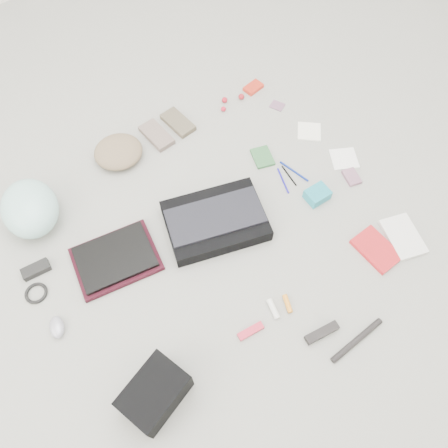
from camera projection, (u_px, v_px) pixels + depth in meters
ground_plane at (224, 230)px, 1.83m from camera, size 4.00×4.00×0.00m
messenger_bag at (215, 221)px, 1.81m from camera, size 0.47×0.40×0.07m
bag_flap at (215, 216)px, 1.78m from camera, size 0.43×0.30×0.01m
laptop_sleeve at (116, 259)px, 1.75m from camera, size 0.37×0.30×0.02m
laptop at (115, 257)px, 1.73m from camera, size 0.33×0.27×0.02m
bike_helmet at (30, 208)px, 1.78m from camera, size 0.28×0.32×0.17m
beanie at (118, 152)px, 1.98m from camera, size 0.28×0.28×0.08m
mitten_left at (157, 135)px, 2.06m from camera, size 0.10×0.18×0.03m
mitten_right at (178, 122)px, 2.10m from camera, size 0.10×0.18×0.03m
power_brick at (36, 270)px, 1.73m from camera, size 0.11×0.06×0.03m
cable_coil at (36, 293)px, 1.69m from camera, size 0.11×0.11×0.01m
mouse at (57, 327)px, 1.61m from camera, size 0.08×0.10×0.03m
camera_bag at (155, 393)px, 1.45m from camera, size 0.25×0.21×0.14m
multitool at (251, 331)px, 1.61m from camera, size 0.11×0.04×0.02m
toiletry_tube_white at (273, 309)px, 1.65m from camera, size 0.04×0.08×0.02m
toiletry_tube_orange at (287, 304)px, 1.66m from camera, size 0.05×0.07×0.02m
u_lock at (322, 333)px, 1.61m from camera, size 0.14×0.06×0.03m
bike_pump at (357, 340)px, 1.59m from camera, size 0.25×0.02×0.02m
book_red at (376, 249)px, 1.77m from camera, size 0.12×0.19×0.02m
book_white at (403, 237)px, 1.80m from camera, size 0.19×0.22×0.02m
notepad at (263, 157)px, 2.01m from camera, size 0.12×0.13×0.01m
pen_blue at (283, 181)px, 1.95m from camera, size 0.06×0.13×0.01m
pen_black at (289, 176)px, 1.96m from camera, size 0.03×0.12×0.01m
pen_navy at (294, 171)px, 1.97m from camera, size 0.04×0.16×0.01m
accordion_wallet at (317, 195)px, 1.89m from camera, size 0.10×0.08×0.05m
card_deck at (352, 177)px, 1.95m from camera, size 0.08×0.10×0.02m
napkin_top at (309, 131)px, 2.09m from camera, size 0.15×0.15×0.01m
napkin_bottom at (344, 159)px, 2.01m from camera, size 0.16×0.16×0.01m
lollipop_a at (223, 109)px, 2.14m from camera, size 0.03×0.03×0.02m
lollipop_b at (225, 100)px, 2.17m from camera, size 0.03×0.03×0.03m
lollipop_c at (241, 97)px, 2.18m from camera, size 0.03×0.03×0.03m
altoids_tin at (253, 87)px, 2.22m from camera, size 0.10×0.07×0.02m
stamp_sheet at (277, 106)px, 2.17m from camera, size 0.08×0.08×0.00m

